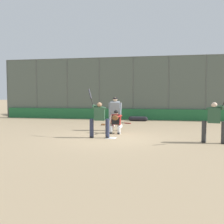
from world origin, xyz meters
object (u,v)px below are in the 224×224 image
Objects in this scene: spare_bat_near_backstop at (127,123)px; equipment_bag_dugout_side at (138,119)px; catcher_behind_plate at (116,121)px; umpire_home at (115,113)px; batter_at_plate at (99,119)px; fielding_glove_on_dirt at (103,124)px; batter_on_deck at (214,121)px.

spare_bat_near_backstop is 0.56× the size of equipment_bag_dugout_side.
catcher_behind_plate is 1.49× the size of spare_bat_near_backstop.
batter_at_plate is at bearing 80.52° from umpire_home.
equipment_bag_dugout_side reaches higher than fielding_glove_on_dirt.
fielding_glove_on_dirt is 3.47m from equipment_bag_dugout_side.
batter_at_plate is 2.41m from umpire_home.
batter_on_deck reaches higher than equipment_bag_dugout_side.
fielding_glove_on_dirt is at bearing 148.81° from batter_on_deck.
umpire_home is (0.20, -0.98, 0.34)m from catcher_behind_plate.
fielding_glove_on_dirt is at bearing -115.00° from spare_bat_near_backstop.
umpire_home is 2.63m from fielding_glove_on_dirt.
batter_at_plate reaches higher than spare_bat_near_backstop.
batter_on_deck is 2.89× the size of spare_bat_near_backstop.
batter_on_deck is (-4.11, 1.78, 0.27)m from catcher_behind_plate.
catcher_behind_plate is at bearing -114.24° from batter_at_plate.
equipment_bag_dugout_side is (-0.56, -1.78, 0.13)m from spare_bat_near_backstop.
batter_at_plate reaches higher than equipment_bag_dugout_side.
spare_bat_near_backstop is (-0.42, -5.76, -0.80)m from batter_at_plate.
catcher_behind_plate is 3.93× the size of fielding_glove_on_dirt.
batter_at_plate reaches higher than catcher_behind_plate.
batter_on_deck is 8.71m from equipment_bag_dugout_side.
umpire_home is 5.99× the size of fielding_glove_on_dirt.
equipment_bag_dugout_side is at bearing -91.19° from catcher_behind_plate.
catcher_behind_plate is 4.38m from spare_bat_near_backstop.
batter_on_deck is (-4.58, 0.36, 0.02)m from batter_at_plate.
batter_at_plate is 1.87× the size of catcher_behind_plate.
equipment_bag_dugout_side is at bearing -101.08° from umpire_home.
fielding_glove_on_dirt is at bearing 57.82° from equipment_bag_dugout_side.
batter_on_deck is at bearing 144.27° from umpire_home.
batter_at_plate is 4.75m from fielding_glove_on_dirt.
batter_on_deck is 7.45m from spare_bat_near_backstop.
equipment_bag_dugout_side is at bearing -122.18° from fielding_glove_on_dirt.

